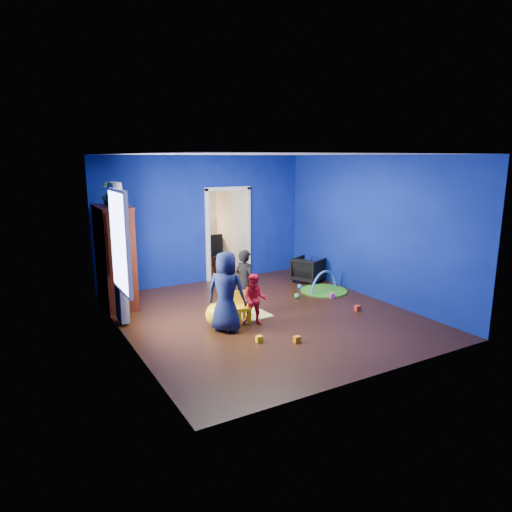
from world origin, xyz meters
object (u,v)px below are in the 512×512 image
tv_armoire (115,257)px  child_navy (226,292)px  kid_chair (242,309)px  vase (115,201)px  child_black (245,283)px  crt_tv (117,255)px  play_mat (324,291)px  armchair (308,270)px  study_desk (204,251)px  folding_chair (219,255)px  hopper_ball (218,314)px  toddler_red (255,300)px

tv_armoire → child_navy: bearing=-60.1°
kid_chair → vase: bearing=148.6°
child_black → crt_tv: bearing=29.0°
kid_chair → play_mat: (2.44, 0.81, -0.24)m
child_navy → kid_chair: (0.39, 0.20, -0.43)m
armchair → kid_chair: 3.06m
child_black → study_desk: (0.90, 4.04, -0.24)m
study_desk → folding_chair: folding_chair is taller
study_desk → hopper_ball: bearing=-110.2°
hopper_ball → kid_chair: (0.44, -0.05, 0.04)m
toddler_red → tv_armoire: bearing=164.2°
tv_armoire → crt_tv: size_ratio=2.80×
study_desk → tv_armoire: bearing=-140.3°
child_navy → crt_tv: 2.57m
crt_tv → child_navy: bearing=-60.8°
toddler_red → play_mat: bearing=58.6°
armchair → tv_armoire: size_ratio=0.32×
vase → study_desk: (2.82, 2.64, -1.69)m
crt_tv → study_desk: (2.78, 2.34, -0.65)m
tv_armoire → crt_tv: 0.06m
child_black → crt_tv: crt_tv is taller
crt_tv → play_mat: bearing=-16.6°
child_black → armchair: bearing=-80.0°
crt_tv → hopper_ball: bearing=-58.9°
toddler_red → tv_armoire: 2.93m
hopper_ball → play_mat: (2.89, 0.76, -0.20)m
child_black → tv_armoire: size_ratio=0.63×
tv_armoire → kid_chair: tv_armoire is taller
crt_tv → hopper_ball: (1.19, -1.98, -0.81)m
child_navy → toddler_red: size_ratio=1.50×
child_black → kid_chair: size_ratio=2.46×
crt_tv → kid_chair: bearing=-51.0°
folding_chair → kid_chair: bearing=-108.5°
armchair → folding_chair: folding_chair is taller
vase → hopper_ball: bearing=-53.7°
armchair → child_black: size_ratio=0.51×
vase → kid_chair: size_ratio=0.44×
vase → folding_chair: size_ratio=0.24×
folding_chair → tv_armoire: bearing=-153.9°
kid_chair → play_mat: bearing=32.7°
vase → hopper_ball: (1.23, -1.68, -1.86)m
child_black → vase: vase is taller
child_navy → tv_armoire: tv_armoire is taller
armchair → child_navy: child_navy is taller
child_navy → hopper_ball: size_ratio=3.24×
toddler_red → study_desk: 4.67m
play_mat → child_navy: bearing=-160.4°
child_navy → folding_chair: 3.93m
armchair → folding_chair: (-1.46, 1.79, 0.17)m
armchair → study_desk: study_desk is taller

